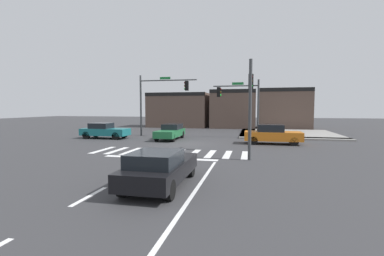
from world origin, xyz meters
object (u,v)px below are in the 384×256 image
(traffic_signal_southeast, at_px, (251,92))
(car_orange, at_px, (272,134))
(traffic_signal_northwest, at_px, (160,94))
(car_teal, at_px, (104,131))
(car_green, at_px, (171,132))
(car_black, at_px, (160,168))
(traffic_signal_northeast, at_px, (241,99))

(traffic_signal_southeast, height_order, car_orange, traffic_signal_southeast)
(traffic_signal_northwest, relative_size, car_teal, 1.41)
(car_green, distance_m, car_teal, 6.36)
(car_black, bearing_deg, car_teal, 36.63)
(traffic_signal_northeast, height_order, car_orange, traffic_signal_northeast)
(traffic_signal_northwest, distance_m, car_green, 4.73)
(car_green, xyz_separation_m, car_teal, (-6.32, -0.64, 0.02))
(car_teal, bearing_deg, car_green, 5.80)
(car_orange, xyz_separation_m, car_black, (-4.88, -13.18, -0.07))
(traffic_signal_northeast, relative_size, car_green, 1.24)
(traffic_signal_southeast, bearing_deg, car_orange, -16.32)
(car_teal, height_order, car_black, car_teal)
(traffic_signal_northeast, relative_size, traffic_signal_northwest, 0.90)
(traffic_signal_southeast, bearing_deg, car_teal, 64.20)
(car_teal, bearing_deg, car_black, -53.37)
(traffic_signal_northeast, bearing_deg, car_teal, 16.43)
(traffic_signal_northwest, distance_m, car_orange, 11.91)
(traffic_signal_northwest, xyz_separation_m, traffic_signal_southeast, (9.01, -9.69, -0.42))
(traffic_signal_northeast, height_order, car_green, traffic_signal_northeast)
(traffic_signal_northwest, distance_m, traffic_signal_southeast, 13.24)
(traffic_signal_northeast, bearing_deg, car_green, 26.27)
(traffic_signal_northwest, height_order, car_green, traffic_signal_northwest)
(traffic_signal_northeast, bearing_deg, car_black, 82.98)
(traffic_signal_southeast, distance_m, car_teal, 15.30)
(traffic_signal_northeast, distance_m, car_green, 7.50)
(traffic_signal_southeast, distance_m, car_black, 8.60)
(car_green, distance_m, car_orange, 8.97)
(traffic_signal_southeast, height_order, car_green, traffic_signal_southeast)
(traffic_signal_southeast, relative_size, car_teal, 1.26)
(car_green, bearing_deg, traffic_signal_northwest, -143.90)
(traffic_signal_northeast, relative_size, traffic_signal_southeast, 1.01)
(traffic_signal_northeast, xyz_separation_m, car_green, (-6.15, -3.04, -3.04))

